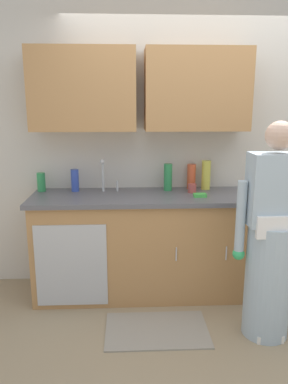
{
  "coord_description": "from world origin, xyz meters",
  "views": [
    {
      "loc": [
        -0.67,
        -2.52,
        1.72
      ],
      "look_at": [
        -0.53,
        0.55,
        1.0
      ],
      "focal_mm": 34.73,
      "sensor_mm": 36.0,
      "label": 1
    }
  ],
  "objects_px": {
    "sink": "(107,196)",
    "person_at_sink": "(271,249)",
    "bottle_water_tall": "(168,177)",
    "bottle_dish_liquid": "(41,182)",
    "cup_by_sink": "(192,188)",
    "sponge": "(200,195)",
    "bottle_cleaner_spray": "(75,180)",
    "bottle_soap": "(206,175)",
    "bottle_water_short": "(191,177)"
  },
  "relations": [
    {
      "from": "sink",
      "to": "person_at_sink",
      "type": "height_order",
      "value": "person_at_sink"
    },
    {
      "from": "sink",
      "to": "bottle_water_tall",
      "type": "height_order",
      "value": "sink"
    },
    {
      "from": "person_at_sink",
      "to": "bottle_water_tall",
      "type": "relative_size",
      "value": 6.46
    },
    {
      "from": "bottle_dish_liquid",
      "to": "cup_by_sink",
      "type": "distance_m",
      "value": 1.4
    },
    {
      "from": "bottle_dish_liquid",
      "to": "sponge",
      "type": "relative_size",
      "value": 1.58
    },
    {
      "from": "bottle_cleaner_spray",
      "to": "bottle_dish_liquid",
      "type": "height_order",
      "value": "bottle_cleaner_spray"
    },
    {
      "from": "person_at_sink",
      "to": "sponge",
      "type": "height_order",
      "value": "person_at_sink"
    },
    {
      "from": "sponge",
      "to": "bottle_dish_liquid",
      "type": "bearing_deg",
      "value": 168.75
    },
    {
      "from": "sponge",
      "to": "cup_by_sink",
      "type": "bearing_deg",
      "value": 103.46
    },
    {
      "from": "bottle_soap",
      "to": "bottle_dish_liquid",
      "type": "xyz_separation_m",
      "value": [
        -1.54,
        -0.02,
        -0.05
      ]
    },
    {
      "from": "bottle_cleaner_spray",
      "to": "bottle_dish_liquid",
      "type": "relative_size",
      "value": 1.19
    },
    {
      "from": "cup_by_sink",
      "to": "bottle_soap",
      "type": "bearing_deg",
      "value": 40.83
    },
    {
      "from": "person_at_sink",
      "to": "bottle_soap",
      "type": "distance_m",
      "value": 1.03
    },
    {
      "from": "bottle_cleaner_spray",
      "to": "sponge",
      "type": "relative_size",
      "value": 1.87
    },
    {
      "from": "sink",
      "to": "bottle_soap",
      "type": "bearing_deg",
      "value": 11.57
    },
    {
      "from": "bottle_dish_liquid",
      "to": "bottle_soap",
      "type": "bearing_deg",
      "value": 0.59
    },
    {
      "from": "person_at_sink",
      "to": "sink",
      "type": "bearing_deg",
      "value": 149.66
    },
    {
      "from": "person_at_sink",
      "to": "sponge",
      "type": "xyz_separation_m",
      "value": [
        -0.41,
        0.61,
        0.26
      ]
    },
    {
      "from": "bottle_water_short",
      "to": "sponge",
      "type": "xyz_separation_m",
      "value": [
        0.02,
        -0.32,
        -0.1
      ]
    },
    {
      "from": "sponge",
      "to": "sink",
      "type": "bearing_deg",
      "value": 172.32
    },
    {
      "from": "sink",
      "to": "person_at_sink",
      "type": "xyz_separation_m",
      "value": [
        1.23,
        -0.72,
        -0.23
      ]
    },
    {
      "from": "bottle_water_short",
      "to": "bottle_soap",
      "type": "height_order",
      "value": "bottle_soap"
    },
    {
      "from": "person_at_sink",
      "to": "bottle_water_tall",
      "type": "height_order",
      "value": "person_at_sink"
    },
    {
      "from": "bottle_water_tall",
      "to": "bottle_cleaner_spray",
      "type": "distance_m",
      "value": 0.86
    },
    {
      "from": "bottle_water_short",
      "to": "cup_by_sink",
      "type": "distance_m",
      "value": 0.17
    },
    {
      "from": "person_at_sink",
      "to": "bottle_soap",
      "type": "relative_size",
      "value": 5.92
    },
    {
      "from": "bottle_cleaner_spray",
      "to": "cup_by_sink",
      "type": "bearing_deg",
      "value": -5.42
    },
    {
      "from": "bottle_water_tall",
      "to": "bottle_soap",
      "type": "height_order",
      "value": "bottle_soap"
    },
    {
      "from": "sink",
      "to": "bottle_water_tall",
      "type": "distance_m",
      "value": 0.6
    },
    {
      "from": "bottle_water_tall",
      "to": "bottle_water_short",
      "type": "bearing_deg",
      "value": 13.21
    },
    {
      "from": "bottle_water_tall",
      "to": "bottle_soap",
      "type": "xyz_separation_m",
      "value": [
        0.36,
        0.03,
        0.01
      ]
    },
    {
      "from": "bottle_cleaner_spray",
      "to": "bottle_soap",
      "type": "bearing_deg",
      "value": 1.37
    },
    {
      "from": "bottle_soap",
      "to": "bottle_cleaner_spray",
      "type": "xyz_separation_m",
      "value": [
        -1.23,
        -0.03,
        -0.03
      ]
    },
    {
      "from": "bottle_water_short",
      "to": "cup_by_sink",
      "type": "bearing_deg",
      "value": -96.21
    },
    {
      "from": "sink",
      "to": "bottle_water_short",
      "type": "relative_size",
      "value": 2.1
    },
    {
      "from": "sink",
      "to": "sponge",
      "type": "relative_size",
      "value": 4.55
    },
    {
      "from": "person_at_sink",
      "to": "cup_by_sink",
      "type": "bearing_deg",
      "value": 120.24
    },
    {
      "from": "bottle_water_short",
      "to": "bottle_cleaner_spray",
      "type": "bearing_deg",
      "value": -177.25
    },
    {
      "from": "person_at_sink",
      "to": "bottle_water_tall",
      "type": "bearing_deg",
      "value": 127.14
    },
    {
      "from": "bottle_dish_liquid",
      "to": "cup_by_sink",
      "type": "height_order",
      "value": "bottle_dish_liquid"
    },
    {
      "from": "sink",
      "to": "cup_by_sink",
      "type": "relative_size",
      "value": 6.21
    },
    {
      "from": "sink",
      "to": "bottle_dish_liquid",
      "type": "xyz_separation_m",
      "value": [
        -0.61,
        0.17,
        0.1
      ]
    },
    {
      "from": "bottle_water_short",
      "to": "sponge",
      "type": "height_order",
      "value": "bottle_water_short"
    },
    {
      "from": "bottle_water_short",
      "to": "bottle_dish_liquid",
      "type": "height_order",
      "value": "bottle_water_short"
    },
    {
      "from": "bottle_water_tall",
      "to": "bottle_soap",
      "type": "relative_size",
      "value": 0.92
    },
    {
      "from": "bottle_water_tall",
      "to": "bottle_water_short",
      "type": "relative_size",
      "value": 1.05
    },
    {
      "from": "cup_by_sink",
      "to": "person_at_sink",
      "type": "bearing_deg",
      "value": -59.76
    },
    {
      "from": "bottle_water_tall",
      "to": "cup_by_sink",
      "type": "height_order",
      "value": "bottle_water_tall"
    },
    {
      "from": "person_at_sink",
      "to": "bottle_cleaner_spray",
      "type": "distance_m",
      "value": 1.8
    },
    {
      "from": "sink",
      "to": "bottle_dish_liquid",
      "type": "height_order",
      "value": "sink"
    }
  ]
}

